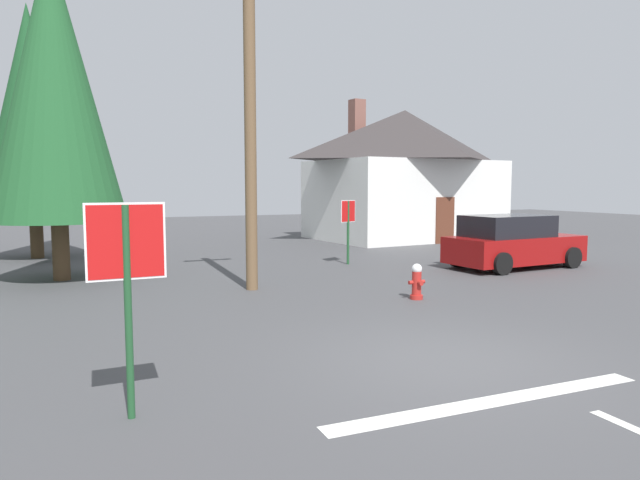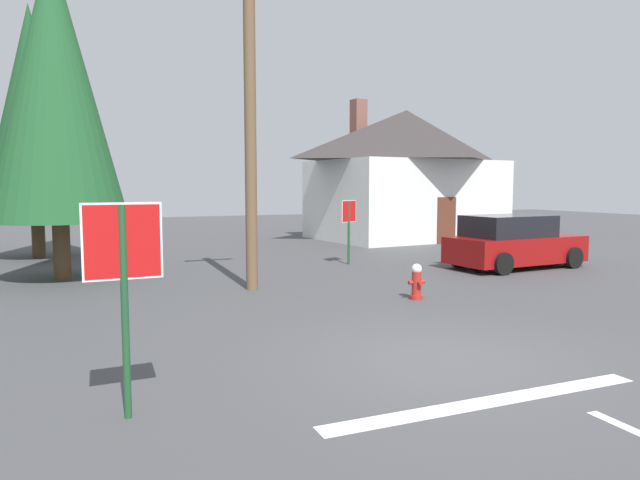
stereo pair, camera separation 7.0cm
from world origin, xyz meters
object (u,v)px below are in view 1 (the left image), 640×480
object	(u,v)px
stop_sign_near	(127,265)
house	(404,172)
stop_sign_far	(348,219)
pine_tree_short_left	(31,110)
pine_tree_far_center	(54,84)
utility_pole	(250,118)
fire_hydrant	(417,282)
parked_car	(512,243)

from	to	relation	value
stop_sign_near	house	size ratio (longest dim) A/B	0.25
stop_sign_far	pine_tree_short_left	world-z (taller)	pine_tree_short_left
house	stop_sign_far	bearing A→B (deg)	-132.28
stop_sign_near	pine_tree_far_center	size ratio (longest dim) A/B	0.27
stop_sign_far	pine_tree_far_center	world-z (taller)	pine_tree_far_center
utility_pole	pine_tree_far_center	distance (m)	5.47
utility_pole	fire_hydrant	bearing A→B (deg)	-41.04
stop_sign_near	stop_sign_far	size ratio (longest dim) A/B	1.14
fire_hydrant	pine_tree_short_left	xyz separation A→B (m)	(-8.00, 11.38, 4.64)
parked_car	pine_tree_far_center	bearing A→B (deg)	166.66
stop_sign_near	utility_pole	size ratio (longest dim) A/B	0.30
stop_sign_near	fire_hydrant	xyz separation A→B (m)	(6.40, 4.27, -1.27)
stop_sign_near	utility_pole	distance (m)	8.04
house	pine_tree_short_left	bearing A→B (deg)	-174.87
stop_sign_near	fire_hydrant	bearing A→B (deg)	33.73
house	stop_sign_near	bearing A→B (deg)	-129.39
house	pine_tree_far_center	world-z (taller)	pine_tree_far_center
stop_sign_far	house	distance (m)	9.78
stop_sign_near	house	bearing A→B (deg)	50.61
stop_sign_far	house	xyz separation A→B (m)	(6.48, 7.13, 1.68)
parked_car	fire_hydrant	bearing A→B (deg)	-151.02
house	parked_car	distance (m)	10.33
stop_sign_near	parked_car	world-z (taller)	stop_sign_near
utility_pole	house	distance (m)	14.72
pine_tree_far_center	parked_car	bearing A→B (deg)	-13.34
pine_tree_short_left	pine_tree_far_center	xyz separation A→B (m)	(0.82, -5.44, 0.05)
parked_car	house	bearing A→B (deg)	77.13
stop_sign_far	house	size ratio (longest dim) A/B	0.22
utility_pole	stop_sign_far	world-z (taller)	utility_pole
stop_sign_far	parked_car	size ratio (longest dim) A/B	0.46
fire_hydrant	pine_tree_far_center	size ratio (longest dim) A/B	0.09
utility_pole	stop_sign_near	bearing A→B (deg)	-116.54
utility_pole	house	size ratio (longest dim) A/B	0.85
parked_car	pine_tree_far_center	world-z (taller)	pine_tree_far_center
fire_hydrant	pine_tree_short_left	world-z (taller)	pine_tree_short_left
utility_pole	pine_tree_far_center	world-z (taller)	pine_tree_far_center
fire_hydrant	utility_pole	size ratio (longest dim) A/B	0.10
utility_pole	pine_tree_far_center	size ratio (longest dim) A/B	0.90
pine_tree_far_center	house	bearing A→B (deg)	24.84
stop_sign_far	parked_car	distance (m)	5.06
house	parked_car	world-z (taller)	house
fire_hydrant	house	bearing A→B (deg)	59.25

